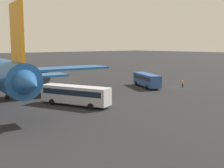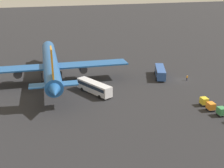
% 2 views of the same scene
% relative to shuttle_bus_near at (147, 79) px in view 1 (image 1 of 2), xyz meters
% --- Properties ---
extents(ground_plane, '(600.00, 600.00, 0.00)m').
position_rel_shuttle_bus_near_xyz_m(ground_plane, '(-4.90, -5.35, -1.92)').
color(ground_plane, '#232326').
extents(shuttle_bus_near, '(11.18, 7.24, 3.20)m').
position_rel_shuttle_bus_near_xyz_m(shuttle_bus_near, '(0.00, 0.00, 0.00)').
color(shuttle_bus_near, '#2D5199').
rests_on(shuttle_bus_near, ground).
extents(shuttle_bus_far, '(12.55, 7.07, 3.31)m').
position_rel_shuttle_bus_near_xyz_m(shuttle_bus_far, '(-5.84, 24.54, 0.06)').
color(shuttle_bus_far, silver).
rests_on(shuttle_bus_far, ground).
extents(worker_person, '(0.38, 0.38, 1.74)m').
position_rel_shuttle_bus_near_xyz_m(worker_person, '(-5.97, -6.30, -1.05)').
color(worker_person, '#1E1E2D').
rests_on(worker_person, ground).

